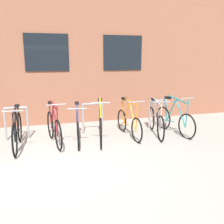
% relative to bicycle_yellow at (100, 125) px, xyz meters
% --- Properties ---
extents(ground_plane, '(42.00, 42.00, 0.00)m').
position_rel_bicycle_yellow_xyz_m(ground_plane, '(-1.17, -1.24, -0.41)').
color(ground_plane, '#9E998E').
extents(storefront_building, '(28.00, 7.51, 4.84)m').
position_rel_bicycle_yellow_xyz_m(storefront_building, '(-1.17, 5.70, 2.01)').
color(storefront_building, brown).
rests_on(storefront_building, ground).
extents(bike_rack, '(6.59, 0.05, 0.87)m').
position_rel_bicycle_yellow_xyz_m(bike_rack, '(-1.07, 0.66, 0.12)').
color(bike_rack, gray).
rests_on(bike_rack, ground).
extents(bicycle_yellow, '(0.54, 1.79, 1.11)m').
position_rel_bicycle_yellow_xyz_m(bicycle_yellow, '(0.00, 0.00, 0.00)').
color(bicycle_yellow, black).
rests_on(bicycle_yellow, ground).
extents(bicycle_silver, '(0.53, 1.75, 1.04)m').
position_rel_bicycle_yellow_xyz_m(bicycle_silver, '(1.58, 0.07, -0.03)').
color(bicycle_silver, black).
rests_on(bicycle_silver, ground).
extents(bicycle_maroon, '(0.44, 1.71, 1.09)m').
position_rel_bicycle_yellow_xyz_m(bicycle_maroon, '(-1.16, 0.09, -0.01)').
color(bicycle_maroon, black).
rests_on(bicycle_maroon, ground).
extents(bicycle_black, '(0.44, 1.83, 1.02)m').
position_rel_bicycle_yellow_xyz_m(bicycle_black, '(-2.01, 0.02, -0.01)').
color(bicycle_black, black).
rests_on(bicycle_black, ground).
extents(bicycle_orange, '(0.44, 1.70, 1.06)m').
position_rel_bicycle_yellow_xyz_m(bicycle_orange, '(0.82, 0.14, -0.03)').
color(bicycle_orange, black).
rests_on(bicycle_orange, ground).
extents(bicycle_teal, '(0.44, 1.72, 1.09)m').
position_rel_bicycle_yellow_xyz_m(bicycle_teal, '(2.14, 0.06, -0.02)').
color(bicycle_teal, black).
rests_on(bicycle_teal, ground).
extents(bicycle_blue, '(0.44, 1.70, 0.98)m').
position_rel_bicycle_yellow_xyz_m(bicycle_blue, '(-0.58, 0.05, -0.03)').
color(bicycle_blue, black).
rests_on(bicycle_blue, ground).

